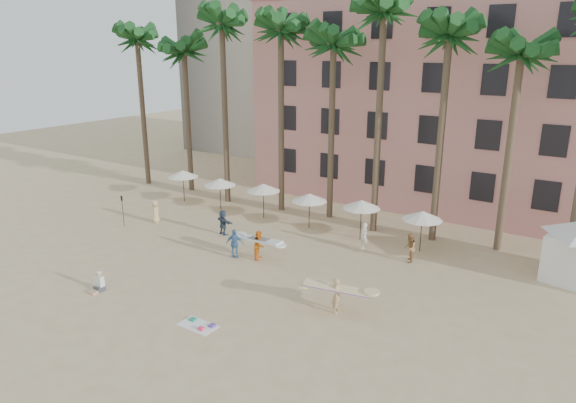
# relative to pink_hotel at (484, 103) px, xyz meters

# --- Properties ---
(ground) EXTENTS (120.00, 120.00, 0.00)m
(ground) POSITION_rel_pink_hotel_xyz_m (-7.00, -26.00, -8.00)
(ground) COLOR #D1B789
(ground) RESTS_ON ground
(pink_hotel) EXTENTS (35.00, 14.00, 16.00)m
(pink_hotel) POSITION_rel_pink_hotel_xyz_m (0.00, 0.00, 0.00)
(pink_hotel) COLOR #DD8C86
(pink_hotel) RESTS_ON ground
(palm_row) EXTENTS (44.40, 5.40, 16.30)m
(palm_row) POSITION_rel_pink_hotel_xyz_m (-6.49, -11.00, 4.97)
(palm_row) COLOR brown
(palm_row) RESTS_ON ground
(umbrella_row) EXTENTS (22.50, 2.70, 2.73)m
(umbrella_row) POSITION_rel_pink_hotel_xyz_m (-10.00, -13.50, -5.67)
(umbrella_row) COLOR #332B23
(umbrella_row) RESTS_ON ground
(beach_towel) EXTENTS (1.82, 1.03, 0.14)m
(beach_towel) POSITION_rel_pink_hotel_xyz_m (-5.45, -27.65, -7.97)
(beach_towel) COLOR white
(beach_towel) RESTS_ON ground
(carrier_yellow) EXTENTS (3.31, 1.77, 1.78)m
(carrier_yellow) POSITION_rel_pink_hotel_xyz_m (-0.76, -23.05, -6.99)
(carrier_yellow) COLOR tan
(carrier_yellow) RESTS_ON ground
(carrier_white) EXTENTS (3.13, 1.02, 1.76)m
(carrier_white) POSITION_rel_pink_hotel_xyz_m (-7.70, -19.84, -7.05)
(carrier_white) COLOR orange
(carrier_white) RESTS_ON ground
(beachgoers) EXTENTS (18.88, 6.25, 1.82)m
(beachgoers) POSITION_rel_pink_hotel_xyz_m (-8.73, -17.59, -7.13)
(beachgoers) COLOR #334259
(beachgoers) RESTS_ON ground
(paddle) EXTENTS (0.18, 0.04, 2.23)m
(paddle) POSITION_rel_pink_hotel_xyz_m (-19.33, -20.29, -6.59)
(paddle) COLOR black
(paddle) RESTS_ON ground
(seated_man) EXTENTS (0.46, 0.81, 1.05)m
(seated_man) POSITION_rel_pink_hotel_xyz_m (-12.24, -27.86, -7.64)
(seated_man) COLOR #3F3F4C
(seated_man) RESTS_ON ground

